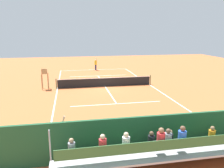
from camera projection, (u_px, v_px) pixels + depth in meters
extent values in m
plane|color=#BC6033|center=(105.00, 86.00, 24.31)|extent=(60.00, 60.00, 0.00)
cube|color=white|center=(94.00, 70.00, 34.83)|extent=(10.00, 0.10, 0.01)
cube|color=white|center=(133.00, 129.00, 13.79)|extent=(10.00, 0.10, 0.01)
cube|color=white|center=(149.00, 84.00, 25.22)|extent=(0.10, 22.00, 0.01)
cube|color=white|center=(58.00, 89.00, 23.41)|extent=(0.10, 22.00, 0.01)
cube|color=white|center=(98.00, 76.00, 30.10)|extent=(7.50, 0.10, 0.01)
cube|color=white|center=(117.00, 104.00, 18.53)|extent=(7.50, 0.10, 0.01)
cube|color=white|center=(105.00, 86.00, 24.31)|extent=(0.10, 12.10, 0.01)
cube|color=white|center=(94.00, 70.00, 34.83)|extent=(0.10, 0.30, 0.01)
cube|color=black|center=(105.00, 82.00, 24.21)|extent=(10.00, 0.02, 0.91)
cube|color=white|center=(105.00, 78.00, 24.10)|extent=(10.00, 0.04, 0.06)
cylinder|color=#2D5133|center=(150.00, 80.00, 25.12)|extent=(0.10, 0.10, 1.07)
cylinder|color=#2D5133|center=(56.00, 84.00, 23.27)|extent=(0.10, 0.10, 1.07)
cube|color=#235633|center=(151.00, 135.00, 10.70)|extent=(18.00, 0.16, 2.00)
cube|color=#B2B2B7|center=(153.00, 154.00, 10.54)|extent=(9.00, 0.10, 0.45)
cube|color=#B2B2B7|center=(156.00, 154.00, 10.16)|extent=(9.00, 0.80, 0.08)
cube|color=#B2B2B7|center=(153.00, 154.00, 10.57)|extent=(9.00, 0.04, 0.45)
cube|color=#386B38|center=(157.00, 147.00, 9.97)|extent=(8.60, 0.36, 0.04)
cube|color=#386B38|center=(159.00, 145.00, 9.75)|extent=(8.60, 0.03, 0.36)
cube|color=#B2B2B7|center=(164.00, 155.00, 9.29)|extent=(9.00, 0.80, 0.08)
cube|color=#B2B2B7|center=(160.00, 154.00, 9.70)|extent=(9.00, 0.04, 0.45)
cube|color=#386B38|center=(166.00, 147.00, 9.10)|extent=(8.60, 0.36, 0.04)
cube|color=#386B38|center=(168.00, 144.00, 8.88)|extent=(8.60, 0.03, 0.36)
cube|color=#B2B2B7|center=(173.00, 155.00, 8.43)|extent=(9.00, 0.80, 0.08)
cube|color=#B2B2B7|center=(169.00, 154.00, 8.83)|extent=(9.00, 0.04, 0.45)
cube|color=#386B38|center=(175.00, 146.00, 8.23)|extent=(8.60, 0.36, 0.04)
cube|color=#386B38|center=(178.00, 144.00, 8.02)|extent=(8.60, 0.03, 0.36)
cylinder|color=#B2B2B7|center=(51.00, 159.00, 8.40)|extent=(0.06, 0.06, 2.35)
cube|color=#2D2D33|center=(166.00, 143.00, 9.27)|extent=(0.32, 0.40, 0.12)
cylinder|color=#9399A3|center=(168.00, 138.00, 9.09)|extent=(0.30, 0.30, 0.45)
sphere|color=brown|center=(168.00, 131.00, 9.02)|extent=(0.20, 0.20, 0.20)
cube|color=#2D2D33|center=(180.00, 142.00, 8.44)|extent=(0.32, 0.40, 0.12)
cylinder|color=blue|center=(182.00, 137.00, 8.26)|extent=(0.30, 0.30, 0.45)
sphere|color=brown|center=(183.00, 129.00, 8.18)|extent=(0.20, 0.20, 0.20)
cube|color=#2D2D33|center=(159.00, 144.00, 8.29)|extent=(0.32, 0.40, 0.12)
cylinder|color=red|center=(161.00, 139.00, 8.11)|extent=(0.30, 0.30, 0.45)
sphere|color=#8C6647|center=(161.00, 130.00, 8.03)|extent=(0.20, 0.20, 0.20)
cube|color=#2D2D33|center=(168.00, 143.00, 10.23)|extent=(0.32, 0.40, 0.12)
cylinder|color=black|center=(170.00, 139.00, 10.05)|extent=(0.30, 0.30, 0.45)
sphere|color=tan|center=(170.00, 132.00, 9.97)|extent=(0.20, 0.20, 0.20)
cube|color=#2D2D33|center=(150.00, 145.00, 10.07)|extent=(0.32, 0.40, 0.12)
cylinder|color=black|center=(151.00, 140.00, 9.89)|extent=(0.30, 0.30, 0.45)
sphere|color=brown|center=(152.00, 134.00, 9.82)|extent=(0.20, 0.20, 0.20)
cube|color=#2D2D33|center=(210.00, 139.00, 10.61)|extent=(0.32, 0.40, 0.12)
cylinder|color=orange|center=(212.00, 135.00, 10.43)|extent=(0.30, 0.30, 0.45)
sphere|color=#8C6647|center=(212.00, 128.00, 10.35)|extent=(0.20, 0.20, 0.20)
cube|color=#2D2D33|center=(125.00, 147.00, 8.96)|extent=(0.32, 0.40, 0.12)
cylinder|color=white|center=(126.00, 142.00, 8.78)|extent=(0.30, 0.30, 0.45)
sphere|color=beige|center=(126.00, 135.00, 8.70)|extent=(0.20, 0.20, 0.20)
cube|color=#2D2D33|center=(72.00, 152.00, 9.45)|extent=(0.32, 0.40, 0.12)
cylinder|color=#9399A3|center=(72.00, 148.00, 9.27)|extent=(0.30, 0.30, 0.45)
sphere|color=tan|center=(71.00, 140.00, 9.19)|extent=(0.20, 0.20, 0.20)
cube|color=#2D2D33|center=(102.00, 150.00, 8.79)|extent=(0.32, 0.40, 0.12)
cylinder|color=red|center=(103.00, 144.00, 8.61)|extent=(0.30, 0.30, 0.45)
sphere|color=beige|center=(103.00, 137.00, 8.54)|extent=(0.20, 0.20, 0.20)
cylinder|color=#A88456|center=(48.00, 81.00, 23.45)|extent=(0.07, 0.07, 1.60)
cylinder|color=#A88456|center=(42.00, 81.00, 23.34)|extent=(0.07, 0.07, 1.60)
cylinder|color=#A88456|center=(48.00, 82.00, 22.87)|extent=(0.07, 0.07, 1.60)
cylinder|color=#A88456|center=(42.00, 82.00, 22.77)|extent=(0.07, 0.07, 1.60)
cube|color=#A88456|center=(45.00, 73.00, 22.92)|extent=(0.56, 0.56, 0.06)
cube|color=#A88456|center=(44.00, 71.00, 22.63)|extent=(0.56, 0.06, 0.48)
cube|color=#A88456|center=(47.00, 72.00, 22.93)|extent=(0.04, 0.48, 0.04)
cube|color=#A88456|center=(42.00, 72.00, 22.84)|extent=(0.04, 0.48, 0.04)
cube|color=#9E754C|center=(187.00, 135.00, 12.01)|extent=(1.80, 0.40, 0.05)
cylinder|color=#9E754C|center=(200.00, 137.00, 12.20)|extent=(0.06, 0.06, 0.45)
cylinder|color=#9E754C|center=(174.00, 140.00, 11.93)|extent=(0.06, 0.06, 0.45)
cube|color=#9E754C|center=(189.00, 131.00, 11.77)|extent=(1.80, 0.04, 0.36)
cube|color=black|center=(153.00, 145.00, 11.52)|extent=(0.90, 0.36, 0.36)
cylinder|color=navy|center=(95.00, 67.00, 34.46)|extent=(0.14, 0.14, 0.85)
cylinder|color=navy|center=(96.00, 67.00, 34.28)|extent=(0.14, 0.14, 0.85)
cylinder|color=yellow|center=(96.00, 63.00, 34.21)|extent=(0.46, 0.46, 0.60)
sphere|color=beige|center=(96.00, 60.00, 34.11)|extent=(0.22, 0.22, 0.22)
cylinder|color=beige|center=(96.00, 60.00, 33.91)|extent=(0.26, 0.17, 0.55)
cylinder|color=beige|center=(95.00, 62.00, 34.38)|extent=(0.12, 0.12, 0.50)
cylinder|color=black|center=(89.00, 70.00, 34.86)|extent=(0.09, 0.28, 0.03)
torus|color=#D8CC4C|center=(90.00, 69.00, 35.12)|extent=(0.37, 0.37, 0.02)
cylinder|color=white|center=(90.00, 69.00, 35.12)|extent=(0.25, 0.25, 0.00)
sphere|color=#CCDB33|center=(92.00, 72.00, 32.38)|extent=(0.07, 0.07, 0.07)
sphere|color=#CCDB33|center=(95.00, 72.00, 32.73)|extent=(0.07, 0.07, 0.07)
cylinder|color=#232328|center=(65.00, 148.00, 10.65)|extent=(0.14, 0.14, 0.85)
cylinder|color=#232328|center=(64.00, 146.00, 10.85)|extent=(0.14, 0.14, 0.85)
cylinder|color=yellow|center=(64.00, 133.00, 10.58)|extent=(0.42, 0.42, 0.60)
sphere|color=beige|center=(64.00, 125.00, 10.49)|extent=(0.22, 0.22, 0.22)
cylinder|color=beige|center=(63.00, 122.00, 10.67)|extent=(0.26, 0.13, 0.55)
cylinder|color=beige|center=(65.00, 135.00, 10.38)|extent=(0.10, 0.10, 0.50)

